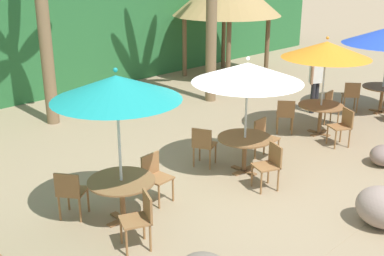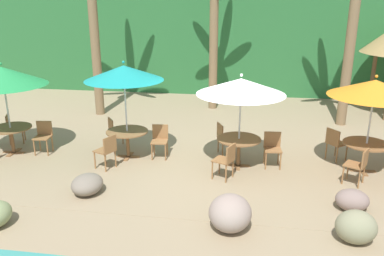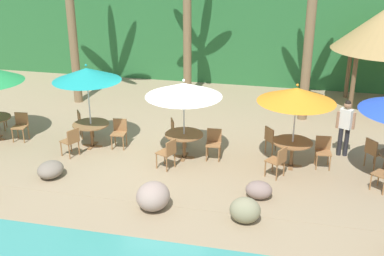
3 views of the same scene
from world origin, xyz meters
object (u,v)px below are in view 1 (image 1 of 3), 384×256
object	(u,v)px
umbrella_teal	(116,88)
chair_blue_inland	(351,94)
chair_teal_seaward	(155,174)
dining_table_white	(245,143)
umbrella_white	(248,73)
dining_table_blue	(382,91)
waiter_in_white	(316,78)
dining_table_teal	(122,187)
dining_table_orange	(321,110)
chair_teal_inland	(70,191)
chair_orange_left	(343,125)
chair_orange_seaward	(332,106)
chair_white_seaward	(264,136)
umbrella_orange	(326,50)
chair_orange_inland	(285,114)
chair_teal_left	(141,216)
chair_white_left	(270,163)
chair_white_inland	(203,144)

from	to	relation	value
umbrella_teal	chair_blue_inland	size ratio (longest dim) A/B	2.97
chair_teal_seaward	dining_table_white	distance (m)	2.12
chair_teal_seaward	umbrella_white	xyz separation A→B (m)	(2.10, -0.32, 1.54)
dining_table_blue	waiter_in_white	distance (m)	1.92
dining_table_teal	dining_table_orange	world-z (taller)	same
chair_teal_seaward	chair_teal_inland	xyz separation A→B (m)	(-1.41, 0.47, 0.00)
umbrella_teal	dining_table_teal	xyz separation A→B (m)	(0.00, -0.00, -1.66)
chair_orange_left	chair_orange_seaward	bearing A→B (deg)	39.15
chair_teal_inland	chair_white_seaward	world-z (taller)	same
umbrella_orange	chair_orange_inland	xyz separation A→B (m)	(-0.60, 0.61, -1.58)
chair_teal_left	dining_table_blue	size ratio (longest dim) A/B	0.79
chair_orange_inland	chair_white_left	bearing A→B (deg)	-150.13
chair_orange_seaward	chair_orange_left	bearing A→B (deg)	-140.85
chair_teal_left	dining_table_orange	world-z (taller)	chair_teal_left
dining_table_orange	waiter_in_white	xyz separation A→B (m)	(1.43, 1.05, 0.37)
umbrella_teal	chair_teal_inland	size ratio (longest dim) A/B	2.97
umbrella_white	umbrella_orange	size ratio (longest dim) A/B	0.99
umbrella_orange	dining_table_orange	distance (m)	1.47
chair_teal_seaward	chair_white_inland	bearing A→B (deg)	14.16
chair_teal_seaward	dining_table_blue	bearing A→B (deg)	-3.25
dining_table_white	chair_white_left	size ratio (longest dim) A/B	1.26
chair_teal_left	chair_white_left	world-z (taller)	same
chair_white_seaward	umbrella_orange	world-z (taller)	umbrella_orange
chair_teal_seaward	chair_teal_inland	distance (m)	1.49
chair_orange_left	chair_teal_inland	bearing A→B (deg)	166.85
umbrella_teal	chair_teal_inland	bearing A→B (deg)	131.76
chair_white_inland	chair_orange_seaward	distance (m)	4.34
dining_table_teal	umbrella_orange	size ratio (longest dim) A/B	0.46
umbrella_orange	umbrella_teal	bearing A→B (deg)	179.72
chair_white_inland	chair_orange_inland	xyz separation A→B (m)	(2.89, -0.00, 0.00)
dining_table_orange	chair_blue_inland	bearing A→B (deg)	9.22
umbrella_teal	chair_teal_seaward	xyz separation A→B (m)	(0.84, 0.17, -1.76)
chair_teal_seaward	chair_white_seaward	distance (m)	2.94
chair_teal_left	dining_table_blue	world-z (taller)	chair_teal_left
dining_table_teal	umbrella_white	bearing A→B (deg)	-2.99
umbrella_teal	dining_table_white	xyz separation A→B (m)	(2.93, -0.15, -1.66)
chair_white_seaward	chair_white_inland	bearing A→B (deg)	155.50
dining_table_white	chair_white_left	world-z (taller)	chair_white_left
umbrella_teal	chair_teal_seaward	world-z (taller)	umbrella_teal
chair_orange_seaward	dining_table_orange	bearing A→B (deg)	-168.74
umbrella_teal	chair_teal_seaward	bearing A→B (deg)	11.16
umbrella_white	chair_orange_seaward	xyz separation A→B (m)	(3.89, 0.29, -1.54)
umbrella_white	chair_white_left	bearing A→B (deg)	-107.07
dining_table_orange	umbrella_white	bearing A→B (deg)	-177.67
chair_orange_left	chair_white_seaward	bearing A→B (deg)	156.35
umbrella_orange	waiter_in_white	size ratio (longest dim) A/B	1.41
chair_teal_left	waiter_in_white	bearing A→B (deg)	13.45
chair_teal_inland	chair_white_left	size ratio (longest dim) A/B	1.00
chair_teal_seaward	chair_white_seaward	world-z (taller)	same
chair_teal_inland	dining_table_orange	xyz separation A→B (m)	(6.56, -0.67, 0.10)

